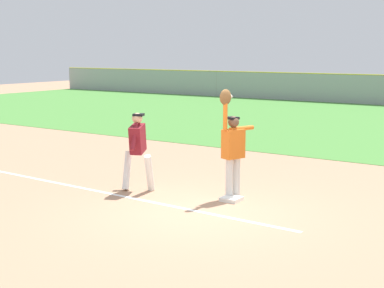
{
  "coord_description": "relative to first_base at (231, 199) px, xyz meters",
  "views": [
    {
      "loc": [
        5.63,
        -8.68,
        3.04
      ],
      "look_at": [
        -0.97,
        1.2,
        1.05
      ],
      "focal_mm": 52.2,
      "sensor_mm": 36.0,
      "label": 1
    }
  ],
  "objects": [
    {
      "name": "ground_plane",
      "position": [
        -0.14,
        -0.99,
        -0.04
      ],
      "size": [
        74.64,
        74.64,
        0.0
      ],
      "primitive_type": "plane",
      "color": "tan"
    },
    {
      "name": "chalk_foul_line",
      "position": [
        -4.0,
        -0.9,
        -0.04
      ],
      "size": [
        12.0,
        0.49,
        0.01
      ],
      "primitive_type": "cube",
      "rotation": [
        0.0,
        0.0,
        -0.03
      ],
      "color": "white",
      "rests_on": "ground_plane"
    },
    {
      "name": "first_base",
      "position": [
        0.0,
        0.0,
        0.0
      ],
      "size": [
        0.39,
        0.39,
        0.08
      ],
      "primitive_type": "cube",
      "rotation": [
        0.0,
        0.0,
        0.01
      ],
      "color": "white",
      "rests_on": "ground_plane"
    },
    {
      "name": "fielder",
      "position": [
        -0.1,
        0.2,
        1.08
      ],
      "size": [
        0.42,
        0.88,
        2.28
      ],
      "rotation": [
        0.0,
        0.0,
        2.79
      ],
      "color": "silver",
      "rests_on": "ground_plane"
    },
    {
      "name": "runner",
      "position": [
        -2.13,
        -0.39,
        0.96
      ],
      "size": [
        0.88,
        0.81,
        1.72
      ],
      "rotation": [
        0.0,
        0.0,
        0.39
      ],
      "color": "white",
      "rests_on": "ground_plane"
    },
    {
      "name": "baseball",
      "position": [
        -0.2,
        0.28,
        2.08
      ],
      "size": [
        0.07,
        0.07,
        0.07
      ],
      "primitive_type": "sphere",
      "color": "white"
    },
    {
      "name": "parked_car_tan",
      "position": [
        -10.28,
        26.67,
        0.63
      ],
      "size": [
        4.46,
        2.23,
        1.25
      ],
      "rotation": [
        0.0,
        0.0,
        0.03
      ],
      "color": "tan",
      "rests_on": "ground_plane"
    },
    {
      "name": "parked_car_blue",
      "position": [
        -4.09,
        26.82,
        0.63
      ],
      "size": [
        4.58,
        2.49,
        1.25
      ],
      "rotation": [
        0.0,
        0.0,
        -0.11
      ],
      "color": "#23389E",
      "rests_on": "ground_plane"
    }
  ]
}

